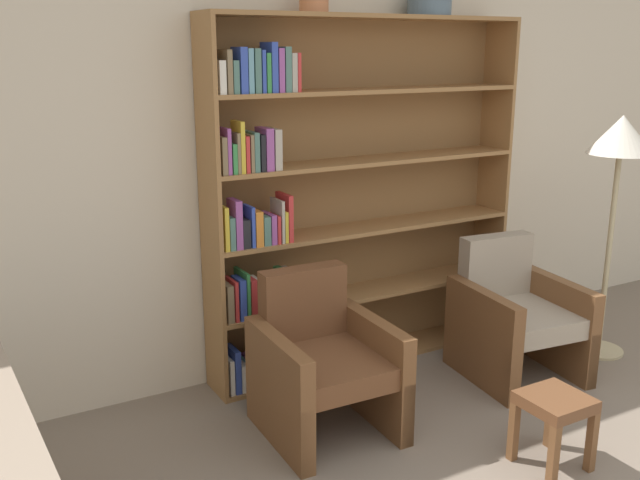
{
  "coord_description": "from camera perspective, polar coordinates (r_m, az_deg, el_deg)",
  "views": [
    {
      "loc": [
        -2.34,
        -1.18,
        1.97
      ],
      "look_at": [
        -0.49,
        2.09,
        0.95
      ],
      "focal_mm": 40.0,
      "sensor_mm": 36.0,
      "label": 1
    }
  ],
  "objects": [
    {
      "name": "bowl_brass",
      "position": [
        4.59,
        8.75,
        18.15
      ],
      "size": [
        0.29,
        0.29,
        0.12
      ],
      "color": "slate",
      "rests_on": "bookshelf"
    },
    {
      "name": "armchair_leather",
      "position": [
        3.79,
        0.21,
        -9.79
      ],
      "size": [
        0.66,
        0.7,
        0.83
      ],
      "rotation": [
        0.0,
        0.0,
        3.11
      ],
      "color": "brown",
      "rests_on": "ground"
    },
    {
      "name": "wall_back",
      "position": [
        4.51,
        2.08,
        7.58
      ],
      "size": [
        12.0,
        0.06,
        2.75
      ],
      "color": "beige",
      "rests_on": "ground"
    },
    {
      "name": "armchair_cushioned",
      "position": [
        4.57,
        15.34,
        -5.88
      ],
      "size": [
        0.71,
        0.75,
        0.83
      ],
      "rotation": [
        0.0,
        0.0,
        3.03
      ],
      "color": "brown",
      "rests_on": "ground"
    },
    {
      "name": "bookshelf",
      "position": [
        4.34,
        1.37,
        2.8
      ],
      "size": [
        2.08,
        0.3,
        2.15
      ],
      "color": "olive",
      "rests_on": "ground"
    },
    {
      "name": "floor_lamp",
      "position": [
        4.83,
        22.88,
        6.69
      ],
      "size": [
        0.41,
        0.41,
        1.57
      ],
      "color": "tan",
      "rests_on": "ground"
    },
    {
      "name": "bowl_sage",
      "position": [
        4.14,
        -0.5,
        18.5
      ],
      "size": [
        0.19,
        0.19,
        0.1
      ],
      "color": "#C67547",
      "rests_on": "bookshelf"
    },
    {
      "name": "footstool",
      "position": [
        3.68,
        18.24,
        -12.89
      ],
      "size": [
        0.29,
        0.29,
        0.37
      ],
      "color": "brown",
      "rests_on": "ground"
    }
  ]
}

